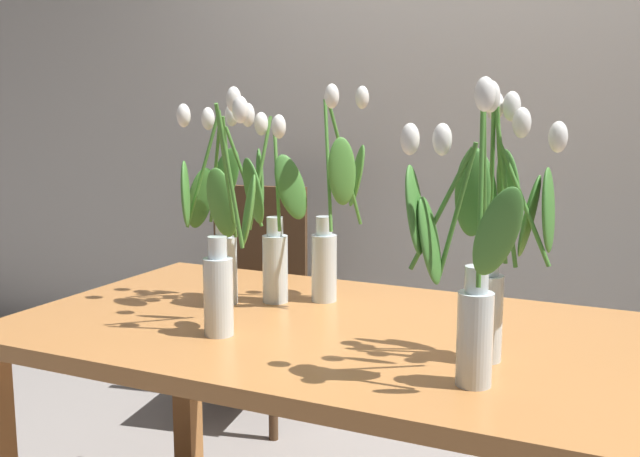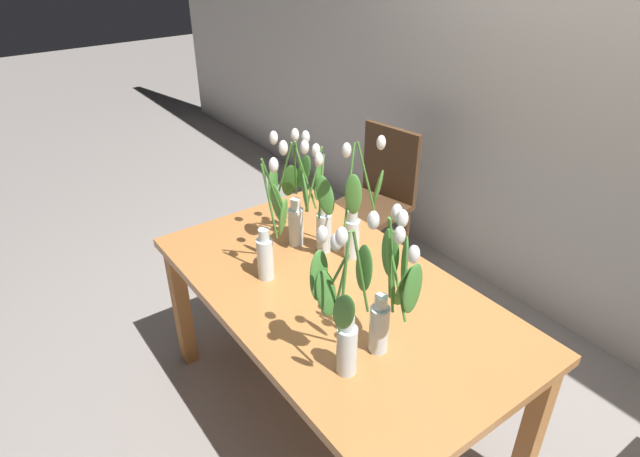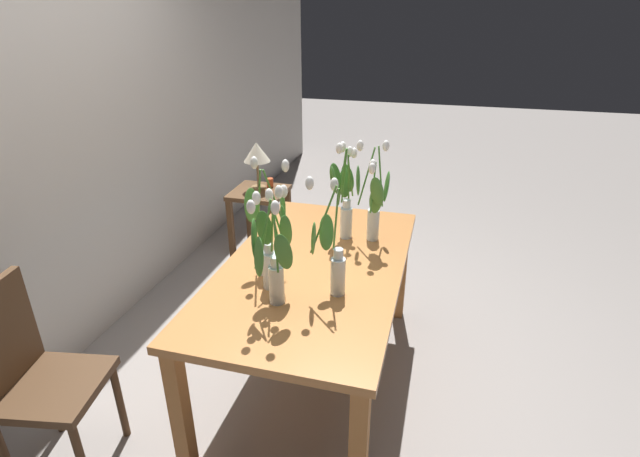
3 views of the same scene
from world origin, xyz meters
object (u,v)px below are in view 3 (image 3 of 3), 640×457
object	(u,v)px
dining_chair	(32,373)
pillar_candle	(270,183)
dining_table	(314,280)
tulip_vase_4	(266,236)
tulip_vase_2	(373,203)
tulip_vase_3	(332,259)
tulip_vase_1	(271,260)
side_table	(260,204)
table_lamp	(257,153)
tulip_vase_5	(274,253)
tulip_vase_0	(344,198)

from	to	relation	value
dining_chair	pillar_candle	distance (m)	2.41
dining_table	tulip_vase_4	distance (m)	0.37
tulip_vase_2	tulip_vase_3	distance (m)	0.59
tulip_vase_1	side_table	xyz separation A→B (m)	(1.82, 0.81, -0.53)
tulip_vase_1	pillar_candle	size ratio (longest dim) A/B	7.01
tulip_vase_3	table_lamp	world-z (taller)	tulip_vase_3
dining_table	dining_chair	world-z (taller)	dining_chair
dining_chair	tulip_vase_1	bearing A→B (deg)	-63.48
tulip_vase_5	dining_chair	xyz separation A→B (m)	(-0.60, 0.89, -0.39)
tulip_vase_1	tulip_vase_3	bearing A→B (deg)	-56.18
dining_table	table_lamp	bearing A→B (deg)	31.47
tulip_vase_3	table_lamp	distance (m)	2.02
side_table	pillar_candle	xyz separation A→B (m)	(0.11, -0.06, 0.16)
tulip_vase_2	table_lamp	world-z (taller)	tulip_vase_2
side_table	tulip_vase_0	bearing A→B (deg)	-137.67
dining_table	tulip_vase_0	distance (m)	0.51
tulip_vase_0	tulip_vase_4	world-z (taller)	tulip_vase_4
tulip_vase_2	tulip_vase_3	xyz separation A→B (m)	(-0.59, 0.09, -0.05)
pillar_candle	tulip_vase_2	bearing A→B (deg)	-138.16
tulip_vase_3	tulip_vase_1	bearing A→B (deg)	123.82
dining_chair	dining_table	bearing A→B (deg)	-49.85
tulip_vase_5	dining_chair	world-z (taller)	tulip_vase_5
tulip_vase_1	table_lamp	bearing A→B (deg)	23.90
tulip_vase_1	table_lamp	size ratio (longest dim) A/B	1.32
tulip_vase_2	table_lamp	xyz separation A→B (m)	(1.13, 1.15, -0.11)
side_table	tulip_vase_4	bearing A→B (deg)	-156.30
tulip_vase_5	tulip_vase_0	bearing A→B (deg)	-16.32
side_table	dining_chair	bearing A→B (deg)	176.98
dining_table	tulip_vase_1	distance (m)	0.50
tulip_vase_3	tulip_vase_5	bearing A→B (deg)	94.24
dining_chair	table_lamp	world-z (taller)	table_lamp
tulip_vase_2	tulip_vase_1	bearing A→B (deg)	156.66
table_lamp	pillar_candle	world-z (taller)	table_lamp
table_lamp	pillar_candle	bearing A→B (deg)	-51.28
table_lamp	dining_chair	bearing A→B (deg)	177.54
tulip_vase_4	side_table	xyz separation A→B (m)	(1.56, 0.68, -0.50)
tulip_vase_3	tulip_vase_2	bearing A→B (deg)	-8.49
table_lamp	dining_table	bearing A→B (deg)	-148.53
tulip_vase_0	tulip_vase_3	distance (m)	0.62
tulip_vase_5	tulip_vase_3	bearing A→B (deg)	-85.76
tulip_vase_4	tulip_vase_5	bearing A→B (deg)	-145.44
dining_table	tulip_vase_1	world-z (taller)	tulip_vase_1
tulip_vase_2	pillar_candle	size ratio (longest dim) A/B	7.63
tulip_vase_1	dining_table	bearing A→B (deg)	-11.54
tulip_vase_5	dining_chair	bearing A→B (deg)	123.87
tulip_vase_4	dining_chair	xyz separation A→B (m)	(-0.73, 0.80, -0.41)
tulip_vase_3	tulip_vase_5	distance (m)	0.27
tulip_vase_0	side_table	xyz separation A→B (m)	(1.05, 0.96, -0.54)
tulip_vase_1	tulip_vase_2	distance (m)	0.81
tulip_vase_0	table_lamp	distance (m)	1.48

